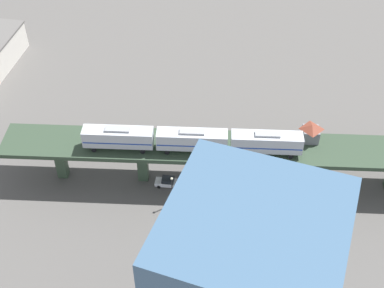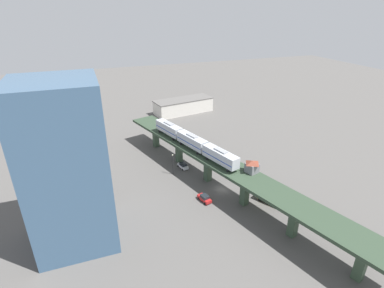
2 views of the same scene
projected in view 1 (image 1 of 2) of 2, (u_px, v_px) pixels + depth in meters
ground_plane at (260, 182)px, 98.52m from camera, size 400.00×400.00×0.00m
elevated_viaduct at (265, 153)px, 93.50m from camera, size 34.92×90.44×8.69m
subway_train at (192, 139)px, 90.37m from camera, size 13.55×36.39×4.45m
signal_hut at (311, 132)px, 92.91m from camera, size 4.02×4.02×3.40m
street_car_red at (269, 210)px, 92.27m from camera, size 2.83×4.71×1.89m
street_car_white at (167, 182)px, 97.24m from camera, size 2.74×4.69×1.89m
delivery_truck at (325, 155)px, 101.30m from camera, size 5.37×7.41×3.20m
street_lamp at (172, 189)px, 91.60m from camera, size 0.44×0.44×6.94m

